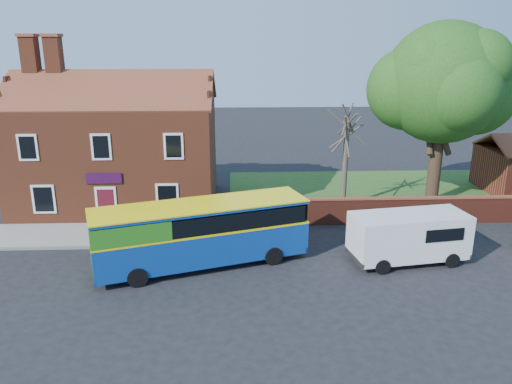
{
  "coord_description": "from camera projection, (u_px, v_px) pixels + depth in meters",
  "views": [
    {
      "loc": [
        0.47,
        -20.0,
        10.27
      ],
      "look_at": [
        1.5,
        5.0,
        2.63
      ],
      "focal_mm": 35.0,
      "sensor_mm": 36.0,
      "label": 1
    }
  ],
  "objects": [
    {
      "name": "shop_building",
      "position": [
        119.0,
        152.0,
        31.8
      ],
      "size": [
        12.3,
        8.13,
        10.5
      ],
      "color": "brown",
      "rests_on": "ground"
    },
    {
      "name": "kerb",
      "position": [
        92.0,
        247.0,
        25.61
      ],
      "size": [
        18.0,
        0.15,
        0.14
      ],
      "primitive_type": "cube",
      "color": "slate",
      "rests_on": "ground"
    },
    {
      "name": "bus",
      "position": [
        194.0,
        232.0,
        23.19
      ],
      "size": [
        10.27,
        5.52,
        3.04
      ],
      "rotation": [
        0.0,
        0.0,
        0.32
      ],
      "color": "#0D3C97",
      "rests_on": "ground"
    },
    {
      "name": "pavement",
      "position": [
        101.0,
        235.0,
        27.29
      ],
      "size": [
        18.0,
        3.5,
        0.12
      ],
      "primitive_type": "cube",
      "color": "gray",
      "rests_on": "ground"
    },
    {
      "name": "bare_tree",
      "position": [
        345.0,
        158.0,
        31.01
      ],
      "size": [
        2.36,
        2.81,
        6.3
      ],
      "color": "#4C4238",
      "rests_on": "ground"
    },
    {
      "name": "grass_strip",
      "position": [
        415.0,
        192.0,
        35.02
      ],
      "size": [
        26.0,
        12.0,
        0.04
      ],
      "primitive_type": "cube",
      "color": "#426B28",
      "rests_on": "ground"
    },
    {
      "name": "ground",
      "position": [
        227.0,
        282.0,
        22.09
      ],
      "size": [
        120.0,
        120.0,
        0.0
      ],
      "primitive_type": "plane",
      "color": "black",
      "rests_on": "ground"
    },
    {
      "name": "boundary_wall",
      "position": [
        451.0,
        209.0,
        29.05
      ],
      "size": [
        22.0,
        0.38,
        1.6
      ],
      "color": "maroon",
      "rests_on": "ground"
    },
    {
      "name": "large_tree",
      "position": [
        443.0,
        87.0,
        30.88
      ],
      "size": [
        9.4,
        7.44,
        11.46
      ],
      "color": "black",
      "rests_on": "ground"
    },
    {
      "name": "van_near",
      "position": [
        409.0,
        235.0,
        23.77
      ],
      "size": [
        5.76,
        3.02,
        2.41
      ],
      "rotation": [
        0.0,
        0.0,
        0.16
      ],
      "color": "white",
      "rests_on": "ground"
    }
  ]
}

